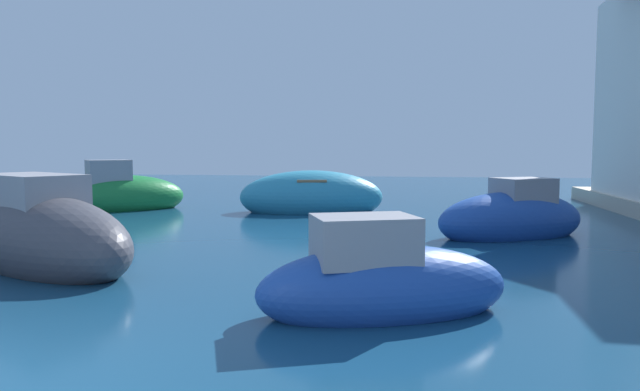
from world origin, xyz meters
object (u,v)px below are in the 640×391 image
object	(u,v)px
moored_boat_0	(311,197)
moored_boat_2	(381,283)
moored_boat_3	(42,236)
moored_boat_5	(119,195)
moored_boat_1	(512,218)

from	to	relation	value
moored_boat_0	moored_boat_2	distance (m)	11.80
moored_boat_0	moored_boat_3	distance (m)	9.96
moored_boat_2	moored_boat_5	world-z (taller)	moored_boat_5
moored_boat_3	moored_boat_5	bearing A→B (deg)	139.87
moored_boat_1	moored_boat_5	world-z (taller)	moored_boat_5
moored_boat_2	moored_boat_1	bearing A→B (deg)	47.39
moored_boat_1	moored_boat_2	xyz separation A→B (m)	(-2.63, -6.94, -0.05)
moored_boat_2	moored_boat_0	bearing A→B (deg)	83.17
moored_boat_0	moored_boat_2	world-z (taller)	moored_boat_0
moored_boat_0	moored_boat_5	world-z (taller)	moored_boat_5
moored_boat_0	moored_boat_1	size ratio (longest dim) A/B	1.22
moored_boat_5	moored_boat_3	bearing A→B (deg)	-109.47
moored_boat_3	moored_boat_5	size ratio (longest dim) A/B	1.15
moored_boat_0	moored_boat_3	xyz separation A→B (m)	(-3.05, -9.48, 0.05)
moored_boat_2	moored_boat_3	world-z (taller)	moored_boat_3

